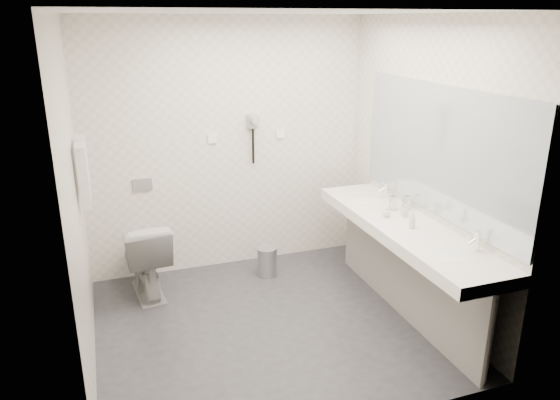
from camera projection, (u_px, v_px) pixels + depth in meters
name	position (u px, v px, depth m)	size (l,w,h in m)	color
floor	(269.00, 324.00, 4.51)	(2.80, 2.80, 0.00)	#2E2D33
ceiling	(267.00, 12.00, 3.71)	(2.80, 2.80, 0.00)	white
wall_back	(228.00, 147.00, 5.27)	(2.80, 2.80, 0.00)	silver
wall_front	(340.00, 248.00, 2.95)	(2.80, 2.80, 0.00)	silver
wall_left	(75.00, 203.00, 3.67)	(2.60, 2.60, 0.00)	silver
wall_right	(424.00, 168.00, 4.54)	(2.60, 2.60, 0.00)	silver
vanity_counter	(404.00, 229.00, 4.42)	(0.55, 2.20, 0.10)	white
vanity_panel	(403.00, 274.00, 4.57)	(0.03, 2.15, 0.75)	gray
vanity_post_near	(488.00, 339.00, 3.65)	(0.06, 0.06, 0.75)	silver
vanity_post_far	(352.00, 231.00, 5.51)	(0.06, 0.06, 0.75)	silver
mirror	(438.00, 150.00, 4.30)	(0.02, 2.20, 1.05)	#B2BCC6
basin_near	(453.00, 256.00, 3.83)	(0.40, 0.31, 0.05)	white
basin_far	(367.00, 201.00, 4.99)	(0.40, 0.31, 0.05)	white
faucet_near	(477.00, 241.00, 3.86)	(0.04, 0.04, 0.15)	silver
faucet_far	(386.00, 190.00, 5.03)	(0.04, 0.04, 0.15)	silver
soap_bottle_a	(404.00, 210.00, 4.54)	(0.05, 0.05, 0.11)	silver
soap_bottle_b	(386.00, 212.00, 4.54)	(0.07, 0.07, 0.08)	silver
soap_bottle_c	(413.00, 220.00, 4.28)	(0.05, 0.05, 0.13)	silver
glass_left	(406.00, 203.00, 4.72)	(0.07, 0.07, 0.12)	silver
glass_right	(393.00, 203.00, 4.70)	(0.07, 0.07, 0.12)	silver
toilet	(145.00, 258.00, 4.91)	(0.41, 0.72, 0.73)	white
flush_plate	(142.00, 185.00, 5.09)	(0.18, 0.02, 0.12)	#B2B5BA
pedal_bin	(267.00, 262.00, 5.34)	(0.20, 0.20, 0.28)	#B2B5BA
bin_lid	(267.00, 249.00, 5.29)	(0.20, 0.20, 0.01)	#B2B5BA
towel_rail	(79.00, 143.00, 4.08)	(0.02, 0.02, 0.62)	silver
towel_near	(83.00, 175.00, 4.03)	(0.07, 0.24, 0.48)	silver
towel_far	(83.00, 166.00, 4.28)	(0.07, 0.24, 0.48)	silver
dryer_cradle	(252.00, 121.00, 5.24)	(0.10, 0.04, 0.14)	#99999F
dryer_barrel	(254.00, 119.00, 5.17)	(0.08, 0.08, 0.14)	#99999F
dryer_cord	(253.00, 146.00, 5.31)	(0.02, 0.02, 0.35)	black
switch_plate_a	(213.00, 139.00, 5.18)	(0.09, 0.02, 0.09)	white
switch_plate_b	(280.00, 134.00, 5.40)	(0.09, 0.02, 0.09)	white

